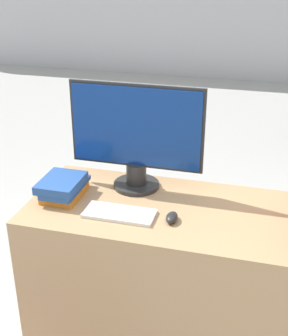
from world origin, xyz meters
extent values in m
cube|color=tan|center=(0.00, 0.32, 0.37)|extent=(1.29, 0.64, 0.75)
cylinder|color=#282828|center=(-0.19, 0.49, 0.76)|extent=(0.23, 0.23, 0.02)
cylinder|color=#282828|center=(-0.19, 0.49, 0.82)|extent=(0.10, 0.10, 0.11)
cube|color=#282828|center=(-0.19, 0.50, 1.07)|extent=(0.66, 0.01, 0.42)
cube|color=navy|center=(-0.19, 0.49, 1.07)|extent=(0.64, 0.02, 0.39)
cube|color=white|center=(-0.19, 0.20, 0.76)|extent=(0.32, 0.14, 0.02)
ellipsoid|color=#262626|center=(0.05, 0.21, 0.77)|extent=(0.05, 0.09, 0.04)
cube|color=orange|center=(-0.50, 0.30, 0.77)|extent=(0.17, 0.23, 0.04)
cube|color=#285199|center=(-0.50, 0.31, 0.79)|extent=(0.16, 0.28, 0.02)
cube|color=#285199|center=(-0.51, 0.29, 0.83)|extent=(0.19, 0.24, 0.04)
camera|label=1|loc=(0.40, -1.54, 1.83)|focal=50.00mm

